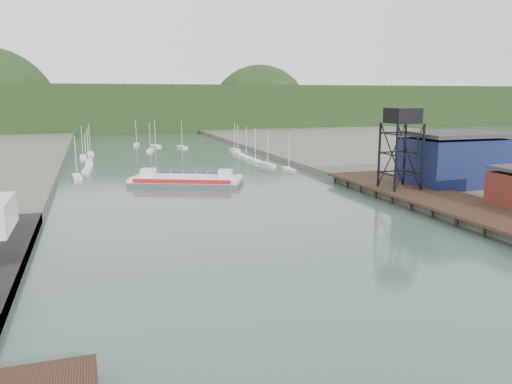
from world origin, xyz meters
TOP-DOWN VIEW (x-y plane):
  - ground at (0.00, 0.00)m, footprint 600.00×600.00m
  - east_pier at (37.00, 45.00)m, footprint 14.00×70.00m
  - lift_tower at (35.00, 58.00)m, footprint 6.50×6.50m
  - blue_shed at (50.00, 60.00)m, footprint 20.50×14.50m
  - marina_sailboats at (0.08, 138.46)m, footprint 57.71×92.65m
  - distant_hills at (-3.98, 301.35)m, footprint 500.00×120.00m
  - chain_ferry at (-2.96, 86.93)m, footprint 27.30×19.38m

SIDE VIEW (x-z plane):
  - ground at x=0.00m, z-range 0.00..0.00m
  - marina_sailboats at x=0.08m, z-range -0.10..0.80m
  - chain_ferry at x=-2.96m, z-range -0.78..2.87m
  - east_pier at x=37.00m, z-range 0.67..3.12m
  - blue_shed at x=50.00m, z-range 1.41..12.71m
  - distant_hills at x=-3.98m, z-range -29.62..50.38m
  - lift_tower at x=35.00m, z-range 7.65..23.65m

